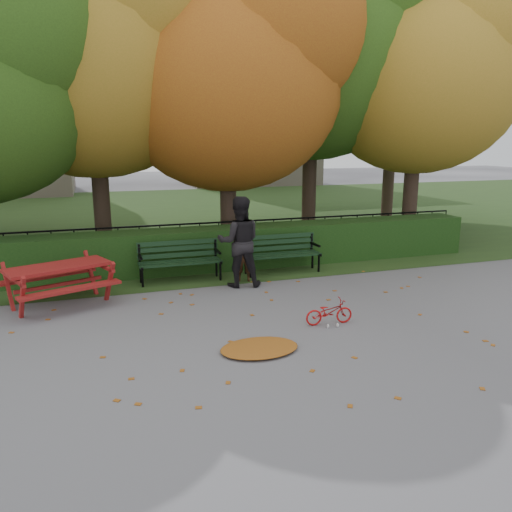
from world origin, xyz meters
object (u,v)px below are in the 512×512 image
object	(u,v)px
tree_d	(328,38)
tree_e	(434,67)
tree_g	(406,76)
bicycle	(329,312)
picnic_table	(59,274)
child	(243,256)
bench_right	(281,250)
adult	(239,242)
tree_b	(106,43)
tree_c	(242,69)
bench_left	(180,258)

from	to	relation	value
tree_d	tree_e	size ratio (longest dim) A/B	1.17
tree_g	bicycle	xyz separation A→B (m)	(-7.72, -9.55, -5.16)
picnic_table	bicycle	distance (m)	5.04
child	bench_right	bearing A→B (deg)	-143.71
adult	bicycle	size ratio (longest dim) A/B	2.32
tree_b	tree_d	size ratio (longest dim) A/B	0.92
tree_b	tree_c	bearing A→B (deg)	-13.45
bench_left	picnic_table	bearing A→B (deg)	-157.98
tree_e	bench_left	bearing A→B (deg)	-165.19
bench_left	bicycle	size ratio (longest dim) A/B	2.18
bicycle	tree_b	bearing A→B (deg)	28.59
tree_d	bench_left	world-z (taller)	tree_d
tree_g	picnic_table	size ratio (longest dim) A/B	3.85
tree_e	adult	world-z (taller)	tree_e
tree_g	bicycle	size ratio (longest dim) A/B	10.34
tree_g	picnic_table	bearing A→B (deg)	-149.73
tree_g	tree_d	bearing A→B (deg)	-150.39
picnic_table	tree_e	bearing A→B (deg)	-5.03
tree_e	bicycle	xyz separation A→B (m)	(-5.90, -5.56, -4.87)
tree_g	adult	xyz separation A→B (m)	(-8.50, -6.86, -4.41)
bench_right	picnic_table	xyz separation A→B (m)	(-4.84, -0.99, 0.08)
tree_g	bicycle	distance (m)	13.32
tree_c	bicycle	world-z (taller)	tree_c
tree_g	bench_right	distance (m)	10.61
tree_d	child	distance (m)	7.78
bench_left	bench_right	bearing A→B (deg)	0.00
bench_right	bicycle	distance (m)	3.54
tree_e	adult	xyz separation A→B (m)	(-6.68, -2.87, -4.12)
bench_right	bench_left	bearing A→B (deg)	180.00
bench_left	picnic_table	distance (m)	2.63
tree_b	tree_d	distance (m)	6.37
tree_c	adult	world-z (taller)	tree_c
tree_b	tree_g	xyz separation A→B (m)	(10.78, 3.02, -0.03)
tree_d	picnic_table	bearing A→B (deg)	-149.35
tree_b	adult	size ratio (longest dim) A/B	4.58
bench_right	adult	size ratio (longest dim) A/B	0.94
tree_d	tree_e	bearing A→B (deg)	-28.91
picnic_table	child	xyz separation A→B (m)	(3.75, 0.48, -0.04)
tree_b	tree_e	distance (m)	9.03
tree_c	picnic_table	world-z (taller)	tree_c
tree_b	bicycle	bearing A→B (deg)	-64.90
adult	tree_b	bearing A→B (deg)	-47.47
tree_d	picnic_table	xyz separation A→B (m)	(-7.62, -4.51, -5.38)
tree_e	bench_left	size ratio (longest dim) A/B	4.53
tree_e	child	xyz separation A→B (m)	(-6.51, -2.57, -4.52)
bench_left	child	bearing A→B (deg)	-20.82
bench_left	bicycle	bearing A→B (deg)	-61.22
tree_e	child	world-z (taller)	tree_e
bench_right	bicycle	bearing A→B (deg)	-97.83
tree_b	bicycle	distance (m)	8.89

